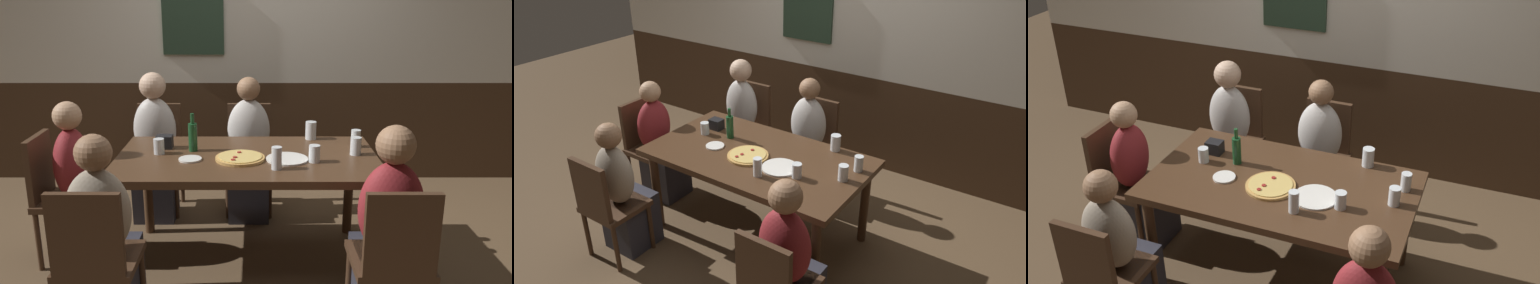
# 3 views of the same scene
# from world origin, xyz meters

# --- Properties ---
(ground_plane) EXTENTS (12.00, 12.00, 0.00)m
(ground_plane) POSITION_xyz_m (0.00, 0.00, 0.00)
(ground_plane) COLOR brown
(wall_back) EXTENTS (6.40, 0.13, 2.60)m
(wall_back) POSITION_xyz_m (-0.00, 1.65, 1.30)
(wall_back) COLOR #3D2819
(wall_back) RESTS_ON ground_plane
(dining_table) EXTENTS (1.71, 0.95, 0.74)m
(dining_table) POSITION_xyz_m (0.00, 0.00, 0.66)
(dining_table) COLOR #472D1C
(dining_table) RESTS_ON ground_plane
(chair_head_west) EXTENTS (0.40, 0.40, 0.88)m
(chair_head_west) POSITION_xyz_m (-1.27, 0.00, 0.50)
(chair_head_west) COLOR #422B1C
(chair_head_west) RESTS_ON ground_plane
(chair_left_near) EXTENTS (0.40, 0.40, 0.88)m
(chair_left_near) POSITION_xyz_m (-0.75, -0.89, 0.50)
(chair_left_near) COLOR #422B1C
(chair_left_near) RESTS_ON ground_plane
(chair_left_far) EXTENTS (0.40, 0.40, 0.88)m
(chair_left_far) POSITION_xyz_m (-0.75, 0.89, 0.50)
(chair_left_far) COLOR #422B1C
(chair_left_far) RESTS_ON ground_plane
(chair_mid_far) EXTENTS (0.40, 0.40, 0.88)m
(chair_mid_far) POSITION_xyz_m (0.00, 0.89, 0.50)
(chair_mid_far) COLOR #422B1C
(chair_mid_far) RESTS_ON ground_plane
(person_head_west) EXTENTS (0.37, 0.34, 1.11)m
(person_head_west) POSITION_xyz_m (-1.11, 0.00, 0.46)
(person_head_west) COLOR #2D2D38
(person_head_west) RESTS_ON ground_plane
(person_left_near) EXTENTS (0.34, 0.37, 1.10)m
(person_left_near) POSITION_xyz_m (-0.75, -0.73, 0.46)
(person_left_near) COLOR #2D2D38
(person_left_near) RESTS_ON ground_plane
(person_left_far) EXTENTS (0.34, 0.37, 1.18)m
(person_left_far) POSITION_xyz_m (-0.75, 0.73, 0.50)
(person_left_far) COLOR #2D2D38
(person_left_far) RESTS_ON ground_plane
(person_mid_far) EXTENTS (0.34, 0.37, 1.14)m
(person_mid_far) POSITION_xyz_m (-0.00, 0.73, 0.48)
(person_mid_far) COLOR #2D2D38
(person_mid_far) RESTS_ON ground_plane
(pizza) EXTENTS (0.32, 0.32, 0.03)m
(pizza) POSITION_xyz_m (-0.04, -0.07, 0.75)
(pizza) COLOR tan
(pizza) RESTS_ON dining_table
(pint_glass_pale) EXTENTS (0.06, 0.06, 0.14)m
(pint_glass_pale) POSITION_xyz_m (0.18, -0.26, 0.80)
(pint_glass_pale) COLOR silver
(pint_glass_pale) RESTS_ON dining_table
(tumbler_water) EXTENTS (0.07, 0.07, 0.12)m
(tumbler_water) POSITION_xyz_m (0.75, 0.21, 0.79)
(tumbler_water) COLOR silver
(tumbler_water) RESTS_ON dining_table
(highball_clear) EXTENTS (0.08, 0.08, 0.13)m
(highball_clear) POSITION_xyz_m (0.46, 0.41, 0.80)
(highball_clear) COLOR silver
(highball_clear) RESTS_ON dining_table
(pint_glass_stout) EXTENTS (0.07, 0.07, 0.12)m
(pint_glass_stout) POSITION_xyz_m (0.72, 0.03, 0.79)
(pint_glass_stout) COLOR silver
(pint_glass_stout) RESTS_ON dining_table
(beer_glass_tall) EXTENTS (0.07, 0.07, 0.11)m
(beer_glass_tall) POSITION_xyz_m (0.43, -0.12, 0.79)
(beer_glass_tall) COLOR silver
(beer_glass_tall) RESTS_ON dining_table
(beer_glass_half) EXTENTS (0.07, 0.07, 0.10)m
(beer_glass_half) POSITION_xyz_m (-0.59, 0.05, 0.79)
(beer_glass_half) COLOR silver
(beer_glass_half) RESTS_ON dining_table
(beer_bottle_green) EXTENTS (0.06, 0.06, 0.26)m
(beer_bottle_green) POSITION_xyz_m (-0.37, 0.12, 0.84)
(beer_bottle_green) COLOR #194723
(beer_bottle_green) RESTS_ON dining_table
(plate_white_large) EXTENTS (0.27, 0.27, 0.01)m
(plate_white_large) POSITION_xyz_m (0.26, -0.08, 0.75)
(plate_white_large) COLOR white
(plate_white_large) RESTS_ON dining_table
(plate_white_small) EXTENTS (0.15, 0.15, 0.01)m
(plate_white_small) POSITION_xyz_m (-0.36, -0.08, 0.75)
(plate_white_small) COLOR white
(plate_white_small) RESTS_ON dining_table
(condiment_caddy) EXTENTS (0.11, 0.09, 0.09)m
(condiment_caddy) POSITION_xyz_m (-0.57, 0.18, 0.79)
(condiment_caddy) COLOR black
(condiment_caddy) RESTS_ON dining_table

